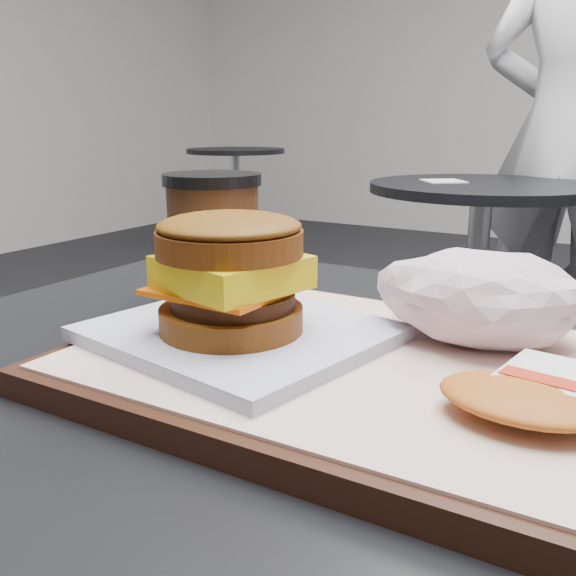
# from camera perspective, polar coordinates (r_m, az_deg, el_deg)

# --- Properties ---
(serving_tray) EXTENTS (0.38, 0.28, 0.02)m
(serving_tray) POSITION_cam_1_polar(r_m,az_deg,el_deg) (0.44, 6.42, -7.17)
(serving_tray) COLOR black
(serving_tray) RESTS_ON customer_table
(breakfast_sandwich) EXTENTS (0.22, 0.20, 0.09)m
(breakfast_sandwich) POSITION_cam_1_polar(r_m,az_deg,el_deg) (0.45, -4.86, -0.06)
(breakfast_sandwich) COLOR silver
(breakfast_sandwich) RESTS_ON serving_tray
(hash_brown) EXTENTS (0.12, 0.10, 0.02)m
(hash_brown) POSITION_cam_1_polar(r_m,az_deg,el_deg) (0.37, 22.93, -8.95)
(hash_brown) COLOR silver
(hash_brown) RESTS_ON serving_tray
(crumpled_wrapper) EXTENTS (0.14, 0.11, 0.06)m
(crumpled_wrapper) POSITION_cam_1_polar(r_m,az_deg,el_deg) (0.47, 16.64, -0.67)
(crumpled_wrapper) COLOR silver
(crumpled_wrapper) RESTS_ON serving_tray
(coffee_cup) EXTENTS (0.09, 0.09, 0.13)m
(coffee_cup) POSITION_cam_1_polar(r_m,az_deg,el_deg) (0.60, -6.63, 4.36)
(coffee_cup) COLOR #3C1F0E
(coffee_cup) RESTS_ON customer_table
(neighbor_table) EXTENTS (0.70, 0.70, 0.75)m
(neighbor_table) POSITION_cam_1_polar(r_m,az_deg,el_deg) (2.14, 16.53, 3.61)
(neighbor_table) COLOR black
(neighbor_table) RESTS_ON ground
(napkin) EXTENTS (0.17, 0.17, 0.00)m
(napkin) POSITION_cam_1_polar(r_m,az_deg,el_deg) (2.12, 13.63, 9.22)
(napkin) COLOR silver
(napkin) RESTS_ON neighbor_table
(patron) EXTENTS (0.67, 0.46, 1.80)m
(patron) POSITION_cam_1_polar(r_m,az_deg,el_deg) (2.53, 23.87, 12.58)
(patron) COLOR silver
(patron) RESTS_ON ground
(bg_table_mid) EXTENTS (0.66, 0.66, 0.75)m
(bg_table_mid) POSITION_cam_1_polar(r_m,az_deg,el_deg) (4.43, -4.64, 9.82)
(bg_table_mid) COLOR black
(bg_table_mid) RESTS_ON ground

